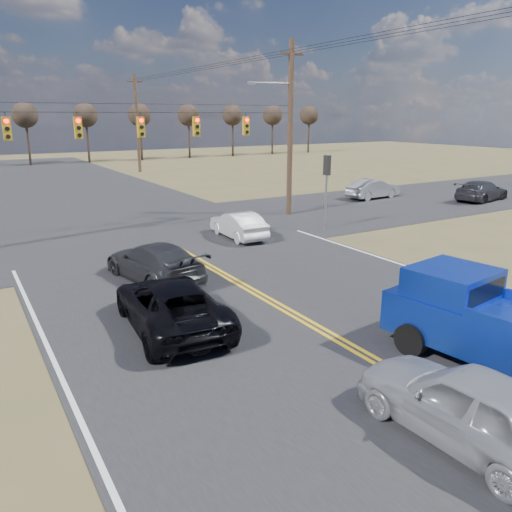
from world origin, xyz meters
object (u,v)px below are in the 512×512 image
silver_suv (470,406)px  pickup_truck (501,327)px  black_suv (171,304)px  cross_car_east_near (373,189)px  dgrey_car_queue (154,262)px  white_car_queue (238,225)px  cross_car_east_far (482,191)px

silver_suv → pickup_truck: bearing=-157.0°
black_suv → cross_car_east_near: size_ratio=1.19×
dgrey_car_queue → silver_suv: bearing=88.2°
silver_suv → white_car_queue: 16.79m
white_car_queue → cross_car_east_near: size_ratio=0.92×
pickup_truck → cross_car_east_far: pickup_truck is taller
cross_car_east_far → pickup_truck: bearing=116.9°
white_car_queue → cross_car_east_near: (14.35, 5.57, 0.05)m
silver_suv → white_car_queue: bearing=-107.1°
silver_suv → dgrey_car_queue: size_ratio=0.92×
white_car_queue → cross_car_east_far: cross_car_east_far is taller
silver_suv → cross_car_east_far: bearing=-147.6°
silver_suv → black_suv: bearing=-73.1°
pickup_truck → dgrey_car_queue: (-4.69, 10.57, -0.36)m
white_car_queue → dgrey_car_queue: dgrey_car_queue is taller
pickup_truck → cross_car_east_far: size_ratio=1.24×
cross_car_east_near → white_car_queue: bearing=106.3°
dgrey_car_queue → black_suv: bearing=66.5°
white_car_queue → cross_car_east_near: cross_car_east_near is taller
black_suv → dgrey_car_queue: (1.08, 4.32, -0.01)m
dgrey_car_queue → white_car_queue: bearing=-153.8°
dgrey_car_queue → cross_car_east_far: 26.57m
cross_car_east_near → cross_car_east_far: (5.87, -4.74, 0.01)m
white_car_queue → dgrey_car_queue: size_ratio=0.82×
cross_car_east_far → dgrey_car_queue: bearing=91.8°
silver_suv → cross_car_east_far: size_ratio=0.91×
cross_car_east_far → silver_suv: bearing=115.7°
white_car_queue → cross_car_east_far: 20.24m
black_suv → white_car_queue: size_ratio=1.30×
silver_suv → cross_car_east_far: (24.45, 17.08, -0.05)m
silver_suv → dgrey_car_queue: silver_suv is taller
silver_suv → black_suv: (-2.72, 7.71, -0.05)m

